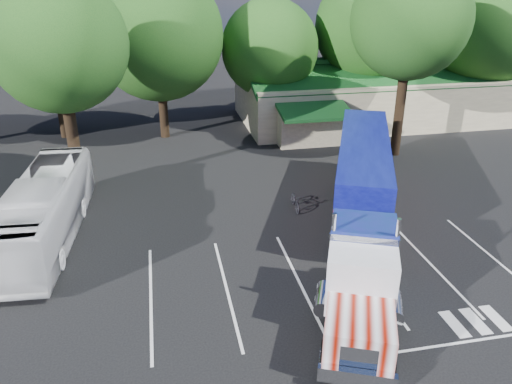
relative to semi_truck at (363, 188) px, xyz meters
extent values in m
plane|color=black|center=(-4.35, 2.17, -2.43)|extent=(120.00, 120.00, 0.00)
cube|color=beige|center=(9.65, 20.17, -0.43)|extent=(24.00, 11.00, 4.00)
cube|color=#164E1F|center=(9.65, 17.77, 2.07)|extent=(24.20, 6.25, 2.10)
cube|color=#164E1F|center=(9.65, 22.57, 2.07)|extent=(24.20, 6.25, 2.10)
cube|color=beige|center=(1.65, 14.47, -1.03)|extent=(5.00, 2.50, 2.80)
cube|color=#164E1F|center=(1.65, 13.17, 0.47)|extent=(5.40, 3.19, 0.80)
cylinder|color=black|center=(-17.35, 19.97, -0.43)|extent=(0.70, 0.70, 4.00)
sphere|color=#124215|center=(-17.35, 19.97, 4.72)|extent=(8.40, 8.40, 8.40)
cylinder|color=black|center=(-9.35, 18.37, -0.28)|extent=(0.70, 0.70, 4.30)
sphere|color=#124215|center=(-9.35, 18.37, 5.62)|extent=(10.00, 10.00, 10.00)
cylinder|color=black|center=(-0.35, 19.67, -0.63)|extent=(0.70, 0.70, 3.60)
sphere|color=#124215|center=(-0.35, 19.67, 4.17)|extent=(8.00, 8.00, 8.00)
cylinder|color=black|center=(8.65, 20.17, -0.18)|extent=(0.70, 0.70, 4.50)
sphere|color=#124215|center=(8.65, 20.17, 5.67)|extent=(9.60, 9.60, 9.60)
cylinder|color=black|center=(18.65, 18.97, -0.48)|extent=(0.70, 0.70, 3.90)
sphere|color=#124215|center=(18.65, 18.97, 5.37)|extent=(10.40, 10.40, 10.40)
cylinder|color=black|center=(-14.85, 8.17, 0.57)|extent=(0.70, 0.70, 6.00)
sphere|color=#124215|center=(-14.85, 8.17, 6.42)|extent=(7.60, 7.60, 7.60)
cylinder|color=black|center=(7.15, 10.67, 0.82)|extent=(0.70, 0.70, 6.50)
sphere|color=#124215|center=(7.15, 10.67, 7.07)|extent=(8.00, 8.00, 8.00)
cube|color=black|center=(-2.85, -6.83, -1.68)|extent=(3.62, 6.85, 0.25)
cube|color=white|center=(-4.30, -10.30, -1.78)|extent=(2.41, 1.20, 0.55)
cube|color=white|center=(-4.22, -10.11, -1.18)|extent=(1.15, 0.57, 0.90)
cube|color=silver|center=(-3.78, -9.05, -0.98)|extent=(3.05, 3.10, 1.15)
cube|color=silver|center=(-3.01, -7.20, -0.38)|extent=(2.93, 2.44, 2.30)
cube|color=black|center=(-3.26, -7.80, 0.12)|extent=(2.16, 0.96, 1.00)
cube|color=white|center=(-2.68, -6.42, 0.92)|extent=(2.44, 1.10, 0.25)
cube|color=navy|center=(-2.31, -5.54, -0.18)|extent=(3.08, 2.81, 2.70)
cylinder|color=white|center=(-3.72, -5.93, 0.17)|extent=(0.24, 0.24, 3.40)
cylinder|color=white|center=(-1.60, -6.82, 0.17)|extent=(0.24, 0.24, 3.40)
cylinder|color=white|center=(-4.06, -6.22, -1.68)|extent=(1.23, 1.73, 0.66)
cylinder|color=white|center=(-1.57, -7.26, -1.68)|extent=(1.23, 1.73, 0.66)
cube|color=white|center=(1.04, 2.49, -0.28)|extent=(7.34, 12.82, 1.50)
cube|color=#090B5D|center=(1.04, 2.49, 1.07)|extent=(7.34, 12.82, 1.20)
cube|color=black|center=(2.66, 6.37, -1.58)|extent=(2.46, 3.70, 0.35)
cube|color=black|center=(-1.69, -2.22, -1.73)|extent=(0.16, 0.16, 1.40)
cube|color=black|center=(-0.39, -2.76, -1.73)|extent=(0.16, 0.16, 1.40)
cube|color=white|center=(3.55, 8.50, -1.98)|extent=(2.26, 1.04, 0.12)
cylinder|color=black|center=(-4.94, -9.11, -1.88)|extent=(0.75, 1.15, 1.10)
cylinder|color=black|center=(-3.00, -9.92, -1.88)|extent=(0.75, 1.15, 1.10)
cylinder|color=black|center=(-3.17, -4.86, -1.88)|extent=(0.75, 1.15, 1.10)
cylinder|color=black|center=(-1.23, -5.67, -1.88)|extent=(0.75, 1.15, 1.10)
cylinder|color=black|center=(-2.74, -3.84, -1.88)|extent=(0.75, 1.15, 1.10)
cylinder|color=black|center=(-0.80, -4.65, -1.88)|extent=(0.75, 1.15, 1.10)
cylinder|color=black|center=(1.38, 6.04, -1.88)|extent=(0.75, 1.15, 1.10)
cylinder|color=black|center=(3.32, 5.23, -1.88)|extent=(0.75, 1.15, 1.10)
cylinder|color=black|center=(1.85, 7.15, -1.88)|extent=(0.75, 1.15, 1.10)
cylinder|color=black|center=(3.79, 6.34, -1.88)|extent=(0.75, 1.15, 1.10)
imported|color=black|center=(0.15, -0.51, -1.49)|extent=(0.59, 0.77, 1.89)
imported|color=black|center=(-2.55, 3.21, -1.93)|extent=(0.79, 1.94, 1.00)
imported|color=silver|center=(-15.72, 2.39, -0.81)|extent=(3.52, 11.81, 3.24)
imported|color=#9EA2A5|center=(0.65, 16.17, -1.72)|extent=(4.52, 3.44, 1.43)
camera|label=1|loc=(-9.86, -21.49, 10.11)|focal=35.00mm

